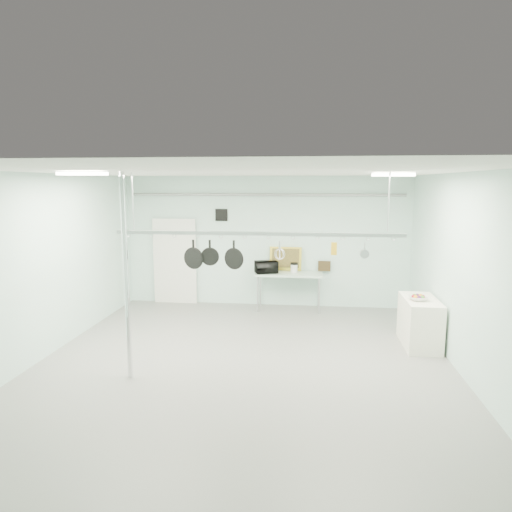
# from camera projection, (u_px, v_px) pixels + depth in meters

# --- Properties ---
(floor) EXTENTS (8.00, 8.00, 0.00)m
(floor) POSITION_uv_depth(u_px,v_px,m) (243.00, 367.00, 7.59)
(floor) COLOR gray
(floor) RESTS_ON ground
(ceiling) EXTENTS (7.00, 8.00, 0.02)m
(ceiling) POSITION_uv_depth(u_px,v_px,m) (242.00, 172.00, 7.09)
(ceiling) COLOR silver
(ceiling) RESTS_ON back_wall
(back_wall) EXTENTS (7.00, 0.02, 3.20)m
(back_wall) POSITION_uv_depth(u_px,v_px,m) (266.00, 242.00, 11.25)
(back_wall) COLOR silver
(back_wall) RESTS_ON floor
(right_wall) EXTENTS (0.02, 8.00, 3.20)m
(right_wall) POSITION_uv_depth(u_px,v_px,m) (469.00, 278.00, 6.94)
(right_wall) COLOR silver
(right_wall) RESTS_ON floor
(door) EXTENTS (1.10, 0.10, 2.20)m
(door) POSITION_uv_depth(u_px,v_px,m) (175.00, 262.00, 11.55)
(door) COLOR silver
(door) RESTS_ON floor
(wall_vent) EXTENTS (0.30, 0.04, 0.30)m
(wall_vent) POSITION_uv_depth(u_px,v_px,m) (221.00, 215.00, 11.26)
(wall_vent) COLOR black
(wall_vent) RESTS_ON back_wall
(conduit_pipe) EXTENTS (6.60, 0.07, 0.07)m
(conduit_pipe) POSITION_uv_depth(u_px,v_px,m) (265.00, 195.00, 10.98)
(conduit_pipe) COLOR gray
(conduit_pipe) RESTS_ON back_wall
(chrome_pole) EXTENTS (0.08, 0.08, 3.20)m
(chrome_pole) POSITION_uv_depth(u_px,v_px,m) (126.00, 278.00, 6.94)
(chrome_pole) COLOR silver
(chrome_pole) RESTS_ON floor
(prep_table) EXTENTS (1.60, 0.70, 0.91)m
(prep_table) POSITION_uv_depth(u_px,v_px,m) (289.00, 276.00, 10.92)
(prep_table) COLOR silver
(prep_table) RESTS_ON floor
(side_cabinet) EXTENTS (0.60, 1.20, 0.90)m
(side_cabinet) POSITION_uv_depth(u_px,v_px,m) (420.00, 322.00, 8.53)
(side_cabinet) COLOR white
(side_cabinet) RESTS_ON floor
(pot_rack) EXTENTS (4.80, 0.06, 1.00)m
(pot_rack) POSITION_uv_depth(u_px,v_px,m) (257.00, 232.00, 7.51)
(pot_rack) COLOR #B7B7BC
(pot_rack) RESTS_ON ceiling
(light_panel_left) EXTENTS (0.65, 0.30, 0.05)m
(light_panel_left) POSITION_uv_depth(u_px,v_px,m) (83.00, 174.00, 6.56)
(light_panel_left) COLOR white
(light_panel_left) RESTS_ON ceiling
(light_panel_right) EXTENTS (0.65, 0.30, 0.05)m
(light_panel_right) POSITION_uv_depth(u_px,v_px,m) (393.00, 175.00, 7.41)
(light_panel_right) COLOR white
(light_panel_right) RESTS_ON ceiling
(microwave) EXTENTS (0.60, 0.51, 0.29)m
(microwave) POSITION_uv_depth(u_px,v_px,m) (266.00, 267.00, 10.87)
(microwave) COLOR black
(microwave) RESTS_ON prep_table
(coffee_canister) EXTENTS (0.18, 0.18, 0.20)m
(coffee_canister) POSITION_uv_depth(u_px,v_px,m) (294.00, 269.00, 10.90)
(coffee_canister) COLOR silver
(coffee_canister) RESTS_ON prep_table
(painting_large) EXTENTS (0.79, 0.18, 0.58)m
(painting_large) POSITION_uv_depth(u_px,v_px,m) (286.00, 259.00, 11.17)
(painting_large) COLOR yellow
(painting_large) RESTS_ON prep_table
(painting_small) EXTENTS (0.30, 0.10, 0.25)m
(painting_small) POSITION_uv_depth(u_px,v_px,m) (324.00, 266.00, 11.09)
(painting_small) COLOR #312411
(painting_small) RESTS_ON prep_table
(fruit_bowl) EXTENTS (0.37, 0.37, 0.08)m
(fruit_bowl) POSITION_uv_depth(u_px,v_px,m) (418.00, 298.00, 8.35)
(fruit_bowl) COLOR silver
(fruit_bowl) RESTS_ON side_cabinet
(skillet_left) EXTENTS (0.37, 0.16, 0.49)m
(skillet_left) POSITION_uv_depth(u_px,v_px,m) (193.00, 254.00, 7.69)
(skillet_left) COLOR black
(skillet_left) RESTS_ON pot_rack
(skillet_mid) EXTENTS (0.31, 0.08, 0.43)m
(skillet_mid) POSITION_uv_depth(u_px,v_px,m) (210.00, 253.00, 7.66)
(skillet_mid) COLOR black
(skillet_mid) RESTS_ON pot_rack
(skillet_right) EXTENTS (0.36, 0.18, 0.48)m
(skillet_right) POSITION_uv_depth(u_px,v_px,m) (234.00, 255.00, 7.62)
(skillet_right) COLOR black
(skillet_right) RESTS_ON pot_rack
(whisk) EXTENTS (0.23, 0.23, 0.31)m
(whisk) POSITION_uv_depth(u_px,v_px,m) (280.00, 250.00, 7.51)
(whisk) COLOR #A7A8AC
(whisk) RESTS_ON pot_rack
(grater) EXTENTS (0.10, 0.04, 0.23)m
(grater) POSITION_uv_depth(u_px,v_px,m) (334.00, 249.00, 7.41)
(grater) COLOR yellow
(grater) RESTS_ON pot_rack
(saucepan) EXTENTS (0.16, 0.13, 0.26)m
(saucepan) POSITION_uv_depth(u_px,v_px,m) (365.00, 250.00, 7.35)
(saucepan) COLOR silver
(saucepan) RESTS_ON pot_rack
(fruit_cluster) EXTENTS (0.24, 0.24, 0.09)m
(fruit_cluster) POSITION_uv_depth(u_px,v_px,m) (418.00, 296.00, 8.34)
(fruit_cluster) COLOR maroon
(fruit_cluster) RESTS_ON fruit_bowl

